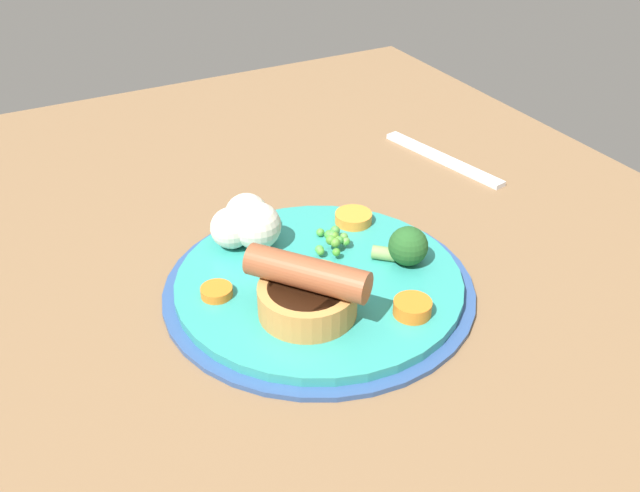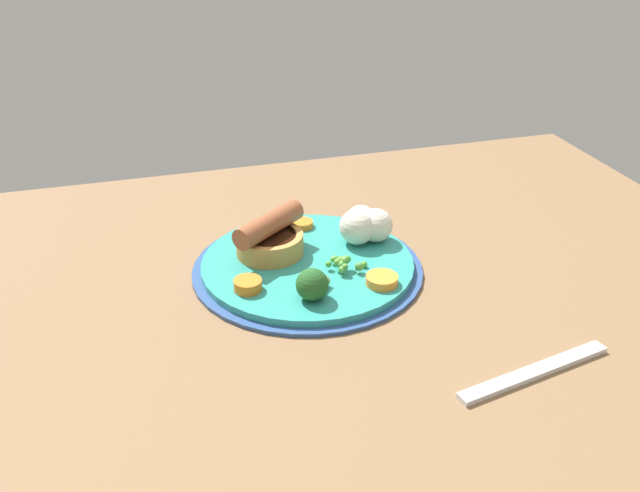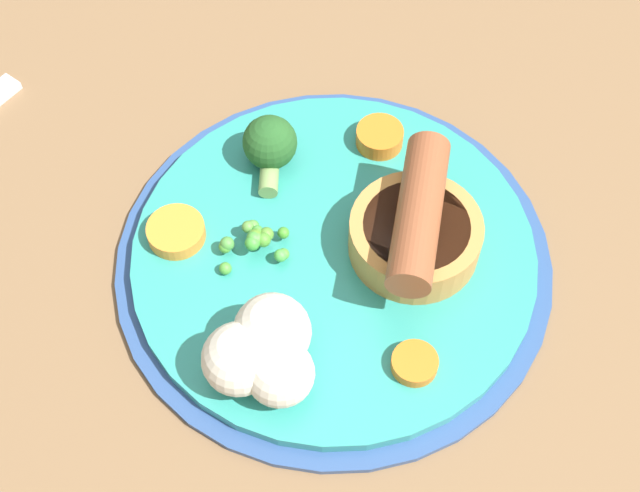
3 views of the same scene
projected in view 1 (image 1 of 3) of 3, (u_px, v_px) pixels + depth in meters
The scene contains 10 objects.
dining_table at pixel (351, 279), 69.03cm from camera, with size 110.00×80.00×3.00cm, color brown.
dinner_plate at pixel (319, 285), 64.78cm from camera, with size 28.26×28.26×1.40cm.
sausage_pudding at pixel (307, 292), 58.96cm from camera, with size 9.96×8.62×5.43cm.
pea_pile at pixel (333, 238), 67.81cm from camera, with size 4.72×4.13×1.90cm.
broccoli_floret_near at pixel (407, 247), 65.38cm from camera, with size 4.57×4.69×3.69cm.
cauliflower_floret at pixel (247, 223), 68.08cm from camera, with size 6.95×6.46×4.60cm.
carrot_slice_0 at pixel (416, 306), 59.79cm from camera, with size 3.25×3.25×1.28cm, color orange.
carrot_slice_2 at pixel (217, 292), 61.88cm from camera, with size 2.79×2.79×0.83cm, color orange.
carrot_slice_3 at pixel (353, 218), 72.04cm from camera, with size 3.75×3.75×1.06cm, color orange.
fork at pixel (442, 159), 86.89cm from camera, with size 18.00×1.60×0.60cm, color silver.
Camera 1 is at (-47.95, 28.90, 42.11)cm, focal length 40.00 mm.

